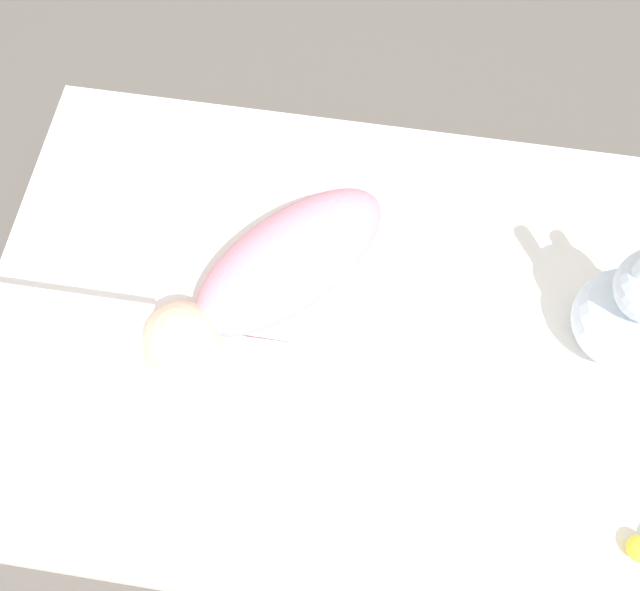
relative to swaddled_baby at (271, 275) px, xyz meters
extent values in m
plane|color=#514C47|center=(-0.14, 0.05, -0.27)|extent=(12.00, 12.00, 0.00)
cube|color=white|center=(-0.14, 0.05, -0.18)|extent=(1.31, 0.91, 0.19)
cube|color=white|center=(0.07, 0.17, -0.07)|extent=(0.25, 0.14, 0.02)
ellipsoid|color=pink|center=(-0.03, -0.03, 0.00)|extent=(0.38, 0.40, 0.16)
sphere|color=#DBB293|center=(0.13, 0.14, -0.01)|extent=(0.13, 0.13, 0.13)
cube|color=white|center=(0.34, 0.27, -0.03)|extent=(0.34, 0.34, 0.11)
sphere|color=silver|center=(-0.59, -0.01, 0.00)|extent=(0.17, 0.17, 0.17)
sphere|color=yellow|center=(-0.63, 0.35, -0.06)|extent=(0.04, 0.04, 0.04)
camera|label=1|loc=(-0.17, 0.54, 1.14)|focal=42.00mm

